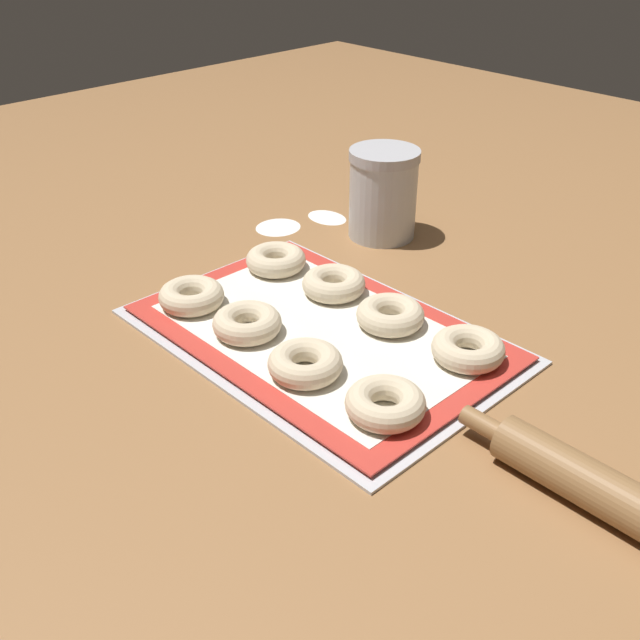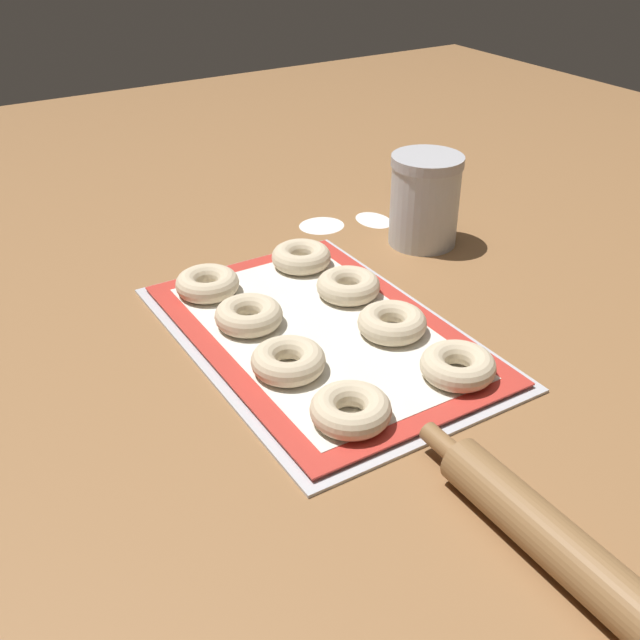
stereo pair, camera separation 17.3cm
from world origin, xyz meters
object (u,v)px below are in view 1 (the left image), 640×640
(baking_tray, at_px, (320,335))
(bagel_back_far_right, at_px, (468,349))
(bagel_front_mid_right, at_px, (305,363))
(bagel_back_mid_left, at_px, (334,284))
(bagel_front_mid_left, at_px, (247,323))
(flour_canister, at_px, (383,193))
(bagel_back_mid_right, at_px, (390,315))
(bagel_front_far_right, at_px, (385,403))
(bagel_back_far_left, at_px, (276,260))
(bagel_front_far_left, at_px, (191,296))

(baking_tray, relative_size, bagel_back_far_right, 5.46)
(bagel_front_mid_right, bearing_deg, bagel_back_far_right, 55.28)
(bagel_back_mid_left, bearing_deg, bagel_front_mid_left, -90.34)
(bagel_front_mid_right, height_order, flour_canister, flour_canister)
(baking_tray, bearing_deg, bagel_back_mid_right, 54.27)
(baking_tray, relative_size, bagel_back_mid_left, 5.46)
(bagel_front_mid_left, height_order, flour_canister, flour_canister)
(bagel_back_mid_right, bearing_deg, flour_canister, 134.29)
(bagel_front_mid_right, distance_m, bagel_back_mid_right, 0.16)
(bagel_back_mid_left, relative_size, flour_canister, 0.61)
(bagel_front_far_right, height_order, bagel_back_far_left, same)
(bagel_front_far_left, height_order, bagel_front_far_right, same)
(bagel_back_mid_left, bearing_deg, baking_tray, -54.73)
(flour_canister, bearing_deg, baking_tray, -61.50)
(bagel_front_mid_right, distance_m, flour_canister, 0.44)
(bagel_back_far_right, bearing_deg, bagel_back_mid_left, -179.85)
(flour_canister, bearing_deg, bagel_back_mid_left, -64.40)
(bagel_front_far_right, bearing_deg, bagel_back_mid_right, 130.06)
(bagel_front_mid_right, bearing_deg, bagel_front_far_right, 5.28)
(bagel_front_far_right, bearing_deg, flour_canister, 132.67)
(bagel_back_far_right, bearing_deg, flour_canister, 147.57)
(bagel_front_far_left, distance_m, bagel_front_mid_left, 0.11)
(bagel_front_far_left, bearing_deg, bagel_back_far_right, 25.92)
(bagel_front_far_right, bearing_deg, bagel_back_far_right, 91.22)
(bagel_front_mid_right, xyz_separation_m, flour_canister, (-0.22, 0.38, 0.05))
(bagel_front_mid_right, xyz_separation_m, bagel_front_far_right, (0.12, 0.01, 0.00))
(bagel_front_far_left, bearing_deg, bagel_front_mid_right, 0.41)
(bagel_back_far_left, bearing_deg, flour_canister, 87.14)
(baking_tray, relative_size, bagel_front_mid_right, 5.46)
(bagel_front_far_left, distance_m, bagel_front_far_right, 0.34)
(bagel_front_far_left, distance_m, flour_canister, 0.38)
(bagel_back_far_left, xyz_separation_m, bagel_back_mid_left, (0.11, 0.01, 0.00))
(bagel_front_mid_left, bearing_deg, bagel_front_far_left, -174.84)
(bagel_back_mid_left, bearing_deg, bagel_front_far_left, -123.52)
(bagel_front_mid_left, relative_size, bagel_back_far_right, 1.00)
(baking_tray, xyz_separation_m, bagel_back_mid_left, (-0.06, 0.08, 0.02))
(bagel_front_mid_right, xyz_separation_m, bagel_back_far_left, (-0.23, 0.15, 0.00))
(bagel_front_far_left, xyz_separation_m, bagel_back_far_right, (0.34, 0.17, 0.00))
(bagel_front_far_left, xyz_separation_m, bagel_back_mid_left, (0.11, 0.17, 0.00))
(bagel_front_far_left, relative_size, bagel_back_far_right, 1.00)
(bagel_back_far_left, relative_size, bagel_back_mid_right, 1.00)
(bagel_front_mid_left, height_order, bagel_back_mid_left, same)
(bagel_back_mid_left, bearing_deg, bagel_back_far_right, 0.15)
(bagel_back_far_left, height_order, bagel_back_mid_left, same)
(bagel_front_far_left, bearing_deg, baking_tray, 26.20)
(baking_tray, bearing_deg, bagel_back_mid_left, 125.27)
(bagel_back_far_right, bearing_deg, bagel_back_mid_right, -176.23)
(bagel_front_far_right, relative_size, flour_canister, 0.61)
(bagel_front_far_right, bearing_deg, baking_tray, 158.33)
(bagel_back_far_left, relative_size, flour_canister, 0.61)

